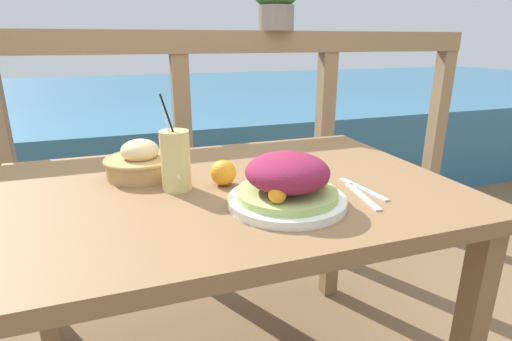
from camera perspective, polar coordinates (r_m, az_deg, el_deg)
The scene contains 9 objects.
patio_table at distance 1.12m, azimuth -4.53°, elevation -6.17°, with size 1.24×0.84×0.71m.
railing_fence at distance 1.73m, azimuth -10.51°, elevation 7.27°, with size 2.80×0.08×1.12m.
sea_backdrop at distance 4.27m, azimuth -15.43°, elevation 6.94°, with size 12.00×4.00×0.60m.
salad_plate at distance 0.94m, azimuth 4.46°, elevation -1.83°, with size 0.28×0.28×0.13m.
drink_glass at distance 1.05m, azimuth -11.41°, elevation 1.44°, with size 0.08×0.08×0.25m.
bread_basket at distance 1.19m, azimuth -16.11°, elevation 1.16°, with size 0.21×0.21×0.11m.
fork at distance 1.04m, azimuth 14.95°, elevation -3.57°, with size 0.04×0.18×0.00m.
knife at distance 1.09m, azimuth 14.98°, elevation -2.56°, with size 0.04×0.18×0.00m.
orange_near_basket at distance 1.08m, azimuth -4.85°, elevation -0.28°, with size 0.07×0.07×0.07m.
Camera 1 is at (-0.25, -0.99, 1.08)m, focal length 28.00 mm.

